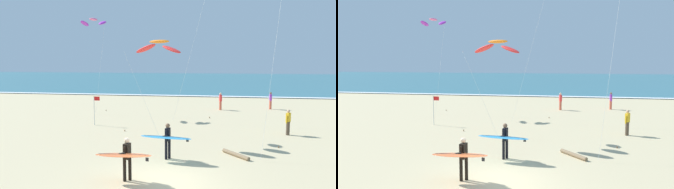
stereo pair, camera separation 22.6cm
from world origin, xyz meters
The scene contains 12 objects.
ground_plane centered at (0.00, 0.00, 0.00)m, with size 160.00×160.00×0.00m, color #CCB789.
ocean_water centered at (0.00, 58.63, 0.04)m, with size 160.00×60.00×0.08m, color #336B7A.
shoreline_foam centered at (0.00, 28.93, 0.09)m, with size 160.00×1.04×0.01m, color white.
surfer_lead centered at (-1.22, -0.27, 1.05)m, with size 2.41×1.11×1.71m.
surfer_trailing centered at (-0.11, 2.78, 1.05)m, with size 2.45×0.99×1.71m.
kite_arc_rose_near centered at (-8.11, 14.46, 7.66)m, with size 2.25×2.59×7.98m.
kite_arc_amber_far centered at (-1.24, 6.95, 5.39)m, with size 3.93×3.18×5.78m.
bystander_purple_top centered at (6.86, 19.71, 0.81)m, with size 0.22×0.50×1.59m.
bystander_yellow_top centered at (6.45, 9.02, 0.81)m, with size 0.34×0.41×1.59m.
bystander_red_top centered at (2.28, 18.58, 0.81)m, with size 0.28×0.47×1.59m.
lifeguard_flag centered at (-6.44, 10.08, 1.27)m, with size 0.45×0.05×2.10m.
driftwood_log centered at (3.10, 3.88, 0.10)m, with size 0.19×0.19×1.77m, color #846B4C.
Camera 1 is at (2.37, -12.36, 4.76)m, focal length 36.12 mm.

